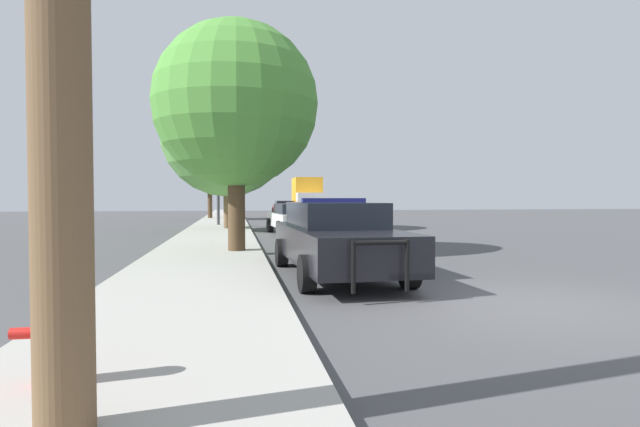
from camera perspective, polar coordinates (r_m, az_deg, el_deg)
ground_plane at (r=8.08m, az=23.41°, el=-9.65°), size 110.00×110.00×0.00m
sidewalk_left at (r=6.84m, az=-16.09°, el=-11.11°), size 3.00×110.00×0.13m
police_car at (r=10.14m, az=1.83°, el=-2.73°), size 2.19×5.45×1.58m
fire_hydrant at (r=4.51m, az=-28.67°, el=-11.42°), size 0.54×0.24×0.83m
traffic_light at (r=27.50m, az=-8.34°, el=6.07°), size 3.85×0.35×4.93m
car_background_distant at (r=44.11m, az=-4.09°, el=0.69°), size 2.02×4.28×1.32m
car_background_oncoming at (r=31.13m, az=2.53°, el=0.20°), size 1.91×4.13×1.30m
car_background_midblock at (r=21.52m, az=-2.90°, el=-0.50°), size 2.22×4.66×1.32m
box_truck at (r=44.74m, az=-1.46°, el=2.06°), size 2.75×6.64×3.37m
tree_sidewalk_mid at (r=24.27m, az=-10.61°, el=9.25°), size 6.21×6.21×7.72m
tree_sidewalk_far at (r=36.77m, az=-12.50°, el=5.99°), size 4.38×4.38×6.36m
tree_sidewalk_near at (r=14.17m, az=-9.58°, el=12.14°), size 4.52×4.52×6.28m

